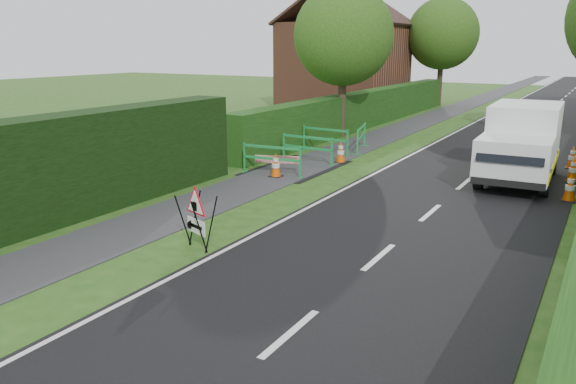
% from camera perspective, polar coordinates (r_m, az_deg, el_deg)
% --- Properties ---
extents(ground, '(120.00, 120.00, 0.00)m').
position_cam_1_polar(ground, '(9.13, -17.17, -12.45)').
color(ground, '#234A15').
rests_on(ground, ground).
extents(road_surface, '(6.00, 90.00, 0.02)m').
position_cam_1_polar(road_surface, '(40.73, 25.11, 7.58)').
color(road_surface, black).
rests_on(road_surface, ground).
extents(footpath, '(2.00, 90.00, 0.02)m').
position_cam_1_polar(footpath, '(41.59, 17.51, 8.40)').
color(footpath, '#2D2D30').
rests_on(footpath, ground).
extents(hedge_west_far, '(1.00, 24.00, 1.80)m').
position_cam_1_polar(hedge_west_far, '(29.83, 7.98, 6.70)').
color(hedge_west_far, '#14380F').
rests_on(hedge_west_far, ground).
extents(house_west, '(7.50, 7.40, 7.88)m').
position_cam_1_polar(house_west, '(38.90, 5.77, 12.87)').
color(house_west, brown).
rests_on(house_west, ground).
extents(tree_nw, '(4.40, 4.40, 6.70)m').
position_cam_1_polar(tree_nw, '(25.73, 5.66, 15.53)').
color(tree_nw, '#2D2116').
rests_on(tree_nw, ground).
extents(tree_fw, '(4.80, 4.80, 7.24)m').
position_cam_1_polar(tree_fw, '(40.82, 15.45, 15.23)').
color(tree_fw, '#2D2116').
rests_on(tree_fw, ground).
extents(triangle_sign, '(0.98, 0.98, 1.13)m').
position_cam_1_polar(triangle_sign, '(11.49, -9.45, -2.09)').
color(triangle_sign, black).
rests_on(triangle_sign, ground).
extents(works_van, '(2.17, 5.11, 2.30)m').
position_cam_1_polar(works_van, '(18.66, 22.64, 4.77)').
color(works_van, silver).
rests_on(works_van, ground).
extents(traffic_cone_0, '(0.38, 0.38, 0.79)m').
position_cam_1_polar(traffic_cone_0, '(16.77, 26.74, 0.44)').
color(traffic_cone_0, black).
rests_on(traffic_cone_0, ground).
extents(traffic_cone_1, '(0.38, 0.38, 0.79)m').
position_cam_1_polar(traffic_cone_1, '(19.19, 26.97, 2.04)').
color(traffic_cone_1, black).
rests_on(traffic_cone_1, ground).
extents(traffic_cone_2, '(0.38, 0.38, 0.79)m').
position_cam_1_polar(traffic_cone_2, '(21.30, 26.93, 3.15)').
color(traffic_cone_2, black).
rests_on(traffic_cone_2, ground).
extents(traffic_cone_3, '(0.38, 0.38, 0.79)m').
position_cam_1_polar(traffic_cone_3, '(17.77, -1.25, 2.75)').
color(traffic_cone_3, black).
rests_on(traffic_cone_3, ground).
extents(traffic_cone_4, '(0.38, 0.38, 0.79)m').
position_cam_1_polar(traffic_cone_4, '(20.08, 5.38, 4.07)').
color(traffic_cone_4, black).
rests_on(traffic_cone_4, ground).
extents(ped_barrier_0, '(2.08, 0.54, 1.00)m').
position_cam_1_polar(ped_barrier_0, '(17.97, -1.67, 3.65)').
color(ped_barrier_0, '#198C3E').
rests_on(ped_barrier_0, ground).
extents(ped_barrier_1, '(2.08, 0.47, 1.00)m').
position_cam_1_polar(ped_barrier_1, '(19.91, 1.96, 4.74)').
color(ped_barrier_1, '#198C3E').
rests_on(ped_barrier_1, ground).
extents(ped_barrier_2, '(2.09, 0.56, 1.00)m').
position_cam_1_polar(ped_barrier_2, '(21.89, 3.80, 5.61)').
color(ped_barrier_2, '#198C3E').
rests_on(ped_barrier_2, ground).
extents(ped_barrier_3, '(0.86, 2.08, 1.00)m').
position_cam_1_polar(ped_barrier_3, '(22.53, 7.47, 5.78)').
color(ped_barrier_3, '#198C3E').
rests_on(ped_barrier_3, ground).
extents(redwhite_plank, '(1.43, 0.54, 0.25)m').
position_cam_1_polar(redwhite_plank, '(18.47, -1.07, 1.96)').
color(redwhite_plank, red).
rests_on(redwhite_plank, ground).
extents(hatchback_car, '(2.11, 3.87, 1.25)m').
position_cam_1_polar(hatchback_car, '(32.49, 22.93, 7.45)').
color(hatchback_car, white).
rests_on(hatchback_car, ground).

